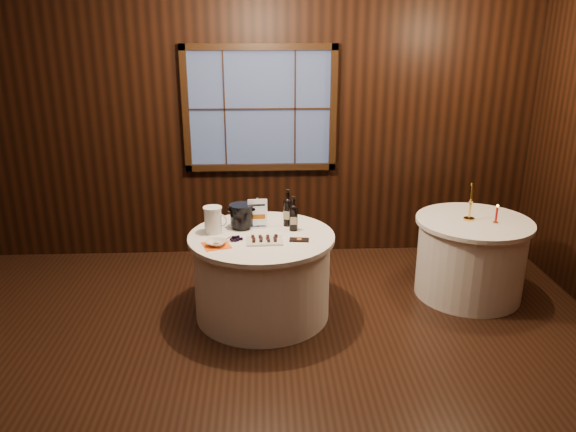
{
  "coord_description": "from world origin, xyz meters",
  "views": [
    {
      "loc": [
        0.02,
        -3.57,
        2.52
      ],
      "look_at": [
        0.23,
        0.9,
        0.98
      ],
      "focal_mm": 35.0,
      "sensor_mm": 36.0,
      "label": 1
    }
  ],
  "objects_px": {
    "ice_bucket": "(242,216)",
    "red_candle": "(496,216)",
    "port_bottle_right": "(293,216)",
    "cracker_bowl": "(216,243)",
    "grape_bunch": "(236,239)",
    "sign_stand": "(258,218)",
    "chocolate_box": "(299,240)",
    "port_bottle_left": "(288,210)",
    "brass_candlestick": "(470,206)",
    "glass_pitcher": "(213,220)",
    "chocolate_plate": "(265,240)",
    "main_table": "(262,275)",
    "side_table": "(470,257)"
  },
  "relations": [
    {
      "from": "sign_stand",
      "to": "port_bottle_left",
      "type": "relative_size",
      "value": 0.82
    },
    {
      "from": "port_bottle_right",
      "to": "red_candle",
      "type": "height_order",
      "value": "port_bottle_right"
    },
    {
      "from": "glass_pitcher",
      "to": "red_candle",
      "type": "xyz_separation_m",
      "value": [
        2.58,
        0.12,
        -0.05
      ]
    },
    {
      "from": "chocolate_plate",
      "to": "glass_pitcher",
      "type": "distance_m",
      "value": 0.52
    },
    {
      "from": "chocolate_plate",
      "to": "red_candle",
      "type": "relative_size",
      "value": 1.76
    },
    {
      "from": "red_candle",
      "to": "sign_stand",
      "type": "bearing_deg",
      "value": -179.73
    },
    {
      "from": "cracker_bowl",
      "to": "red_candle",
      "type": "bearing_deg",
      "value": 9.56
    },
    {
      "from": "grape_bunch",
      "to": "cracker_bowl",
      "type": "bearing_deg",
      "value": -148.68
    },
    {
      "from": "ice_bucket",
      "to": "glass_pitcher",
      "type": "distance_m",
      "value": 0.27
    },
    {
      "from": "port_bottle_right",
      "to": "cracker_bowl",
      "type": "distance_m",
      "value": 0.75
    },
    {
      "from": "cracker_bowl",
      "to": "grape_bunch",
      "type": "bearing_deg",
      "value": 31.32
    },
    {
      "from": "sign_stand",
      "to": "chocolate_box",
      "type": "distance_m",
      "value": 0.5
    },
    {
      "from": "side_table",
      "to": "cracker_bowl",
      "type": "distance_m",
      "value": 2.47
    },
    {
      "from": "sign_stand",
      "to": "chocolate_box",
      "type": "bearing_deg",
      "value": -47.24
    },
    {
      "from": "chocolate_box",
      "to": "cracker_bowl",
      "type": "bearing_deg",
      "value": -166.55
    },
    {
      "from": "glass_pitcher",
      "to": "cracker_bowl",
      "type": "distance_m",
      "value": 0.32
    },
    {
      "from": "port_bottle_left",
      "to": "grape_bunch",
      "type": "bearing_deg",
      "value": -120.06
    },
    {
      "from": "grape_bunch",
      "to": "chocolate_box",
      "type": "bearing_deg",
      "value": -1.93
    },
    {
      "from": "sign_stand",
      "to": "chocolate_plate",
      "type": "bearing_deg",
      "value": -84.07
    },
    {
      "from": "sign_stand",
      "to": "cracker_bowl",
      "type": "bearing_deg",
      "value": -133.0
    },
    {
      "from": "chocolate_plate",
      "to": "red_candle",
      "type": "xyz_separation_m",
      "value": [
        2.13,
        0.37,
        0.05
      ]
    },
    {
      "from": "ice_bucket",
      "to": "glass_pitcher",
      "type": "height_order",
      "value": "glass_pitcher"
    },
    {
      "from": "glass_pitcher",
      "to": "chocolate_plate",
      "type": "bearing_deg",
      "value": -8.42
    },
    {
      "from": "side_table",
      "to": "glass_pitcher",
      "type": "relative_size",
      "value": 4.57
    },
    {
      "from": "port_bottle_left",
      "to": "brass_candlestick",
      "type": "distance_m",
      "value": 1.71
    },
    {
      "from": "main_table",
      "to": "red_candle",
      "type": "bearing_deg",
      "value": 5.25
    },
    {
      "from": "cracker_bowl",
      "to": "red_candle",
      "type": "height_order",
      "value": "red_candle"
    },
    {
      "from": "port_bottle_left",
      "to": "chocolate_plate",
      "type": "relative_size",
      "value": 1.07
    },
    {
      "from": "main_table",
      "to": "red_candle",
      "type": "distance_m",
      "value": 2.21
    },
    {
      "from": "grape_bunch",
      "to": "cracker_bowl",
      "type": "height_order",
      "value": "cracker_bowl"
    },
    {
      "from": "ice_bucket",
      "to": "red_candle",
      "type": "relative_size",
      "value": 1.24
    },
    {
      "from": "grape_bunch",
      "to": "brass_candlestick",
      "type": "xyz_separation_m",
      "value": [
        2.16,
        0.43,
        0.11
      ]
    },
    {
      "from": "sign_stand",
      "to": "red_candle",
      "type": "distance_m",
      "value": 2.19
    },
    {
      "from": "sign_stand",
      "to": "grape_bunch",
      "type": "bearing_deg",
      "value": -123.43
    },
    {
      "from": "sign_stand",
      "to": "chocolate_plate",
      "type": "distance_m",
      "value": 0.37
    },
    {
      "from": "ice_bucket",
      "to": "red_candle",
      "type": "bearing_deg",
      "value": 0.4
    },
    {
      "from": "ice_bucket",
      "to": "red_candle",
      "type": "height_order",
      "value": "ice_bucket"
    },
    {
      "from": "grape_bunch",
      "to": "cracker_bowl",
      "type": "xyz_separation_m",
      "value": [
        -0.16,
        -0.1,
        0.0
      ]
    },
    {
      "from": "ice_bucket",
      "to": "chocolate_plate",
      "type": "relative_size",
      "value": 0.7
    },
    {
      "from": "main_table",
      "to": "sign_stand",
      "type": "relative_size",
      "value": 4.59
    },
    {
      "from": "sign_stand",
      "to": "port_bottle_right",
      "type": "height_order",
      "value": "port_bottle_right"
    },
    {
      "from": "port_bottle_left",
      "to": "brass_candlestick",
      "type": "relative_size",
      "value": 0.93
    },
    {
      "from": "chocolate_box",
      "to": "brass_candlestick",
      "type": "xyz_separation_m",
      "value": [
        1.63,
        0.45,
        0.12
      ]
    },
    {
      "from": "grape_bunch",
      "to": "glass_pitcher",
      "type": "bearing_deg",
      "value": 134.39
    },
    {
      "from": "chocolate_plate",
      "to": "brass_candlestick",
      "type": "height_order",
      "value": "brass_candlestick"
    },
    {
      "from": "main_table",
      "to": "ice_bucket",
      "type": "distance_m",
      "value": 0.56
    },
    {
      "from": "cracker_bowl",
      "to": "sign_stand",
      "type": "bearing_deg",
      "value": 50.52
    },
    {
      "from": "chocolate_box",
      "to": "red_candle",
      "type": "relative_size",
      "value": 0.92
    },
    {
      "from": "port_bottle_left",
      "to": "cracker_bowl",
      "type": "xyz_separation_m",
      "value": [
        -0.62,
        -0.46,
        -0.12
      ]
    },
    {
      "from": "ice_bucket",
      "to": "chocolate_box",
      "type": "height_order",
      "value": "ice_bucket"
    }
  ]
}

